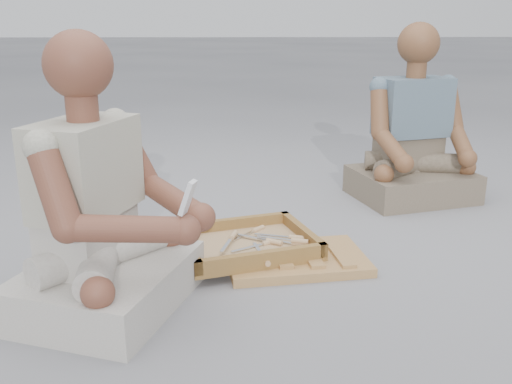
{
  "coord_description": "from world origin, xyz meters",
  "views": [
    {
      "loc": [
        -0.13,
        -2.05,
        0.96
      ],
      "look_at": [
        -0.06,
        0.1,
        0.3
      ],
      "focal_mm": 40.0,
      "sensor_mm": 36.0,
      "label": 1
    }
  ],
  "objects_px": {
    "craftsman": "(102,220)",
    "carved_panel": "(296,259)",
    "tool_tray": "(246,244)",
    "companion": "(413,142)"
  },
  "relations": [
    {
      "from": "carved_panel",
      "to": "craftsman",
      "type": "distance_m",
      "value": 0.82
    },
    {
      "from": "carved_panel",
      "to": "companion",
      "type": "xyz_separation_m",
      "value": [
        0.72,
        0.89,
        0.3
      ]
    },
    {
      "from": "craftsman",
      "to": "companion",
      "type": "xyz_separation_m",
      "value": [
        1.41,
        1.21,
        -0.0
      ]
    },
    {
      "from": "tool_tray",
      "to": "craftsman",
      "type": "distance_m",
      "value": 0.67
    },
    {
      "from": "tool_tray",
      "to": "companion",
      "type": "bearing_deg",
      "value": 41.63
    },
    {
      "from": "companion",
      "to": "craftsman",
      "type": "bearing_deg",
      "value": 25.23
    },
    {
      "from": "craftsman",
      "to": "carved_panel",
      "type": "bearing_deg",
      "value": 134.54
    },
    {
      "from": "tool_tray",
      "to": "craftsman",
      "type": "xyz_separation_m",
      "value": [
        -0.49,
        -0.39,
        0.25
      ]
    },
    {
      "from": "craftsman",
      "to": "companion",
      "type": "height_order",
      "value": "companion"
    },
    {
      "from": "carved_panel",
      "to": "companion",
      "type": "height_order",
      "value": "companion"
    }
  ]
}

